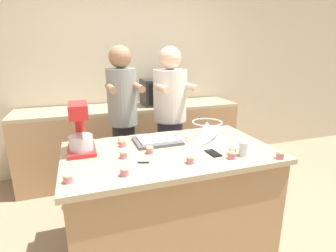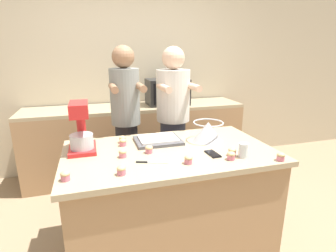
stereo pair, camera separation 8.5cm
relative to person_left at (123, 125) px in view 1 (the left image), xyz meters
The scene contains 23 objects.
ground_plane 1.19m from the person_left, 72.50° to the right, with size 16.00×16.00×0.00m, color #937A5B.
back_wall 1.22m from the person_left, 78.10° to the left, with size 10.00×0.06×2.70m.
island_counter 0.90m from the person_left, 72.50° to the right, with size 1.60×0.93×0.88m.
back_counter 0.90m from the person_left, 72.88° to the left, with size 2.80×0.60×0.93m.
person_left is the anchor object (origin of this frame).
person_right 0.50m from the person_left, ahead, with size 0.36×0.51×1.67m.
stand_mixer 0.71m from the person_left, 126.32° to the right, with size 0.20×0.30×0.38m.
mixing_bowl 0.87m from the person_left, 45.38° to the right, with size 0.26×0.26×0.16m.
baking_tray 0.57m from the person_left, 70.15° to the right, with size 0.38×0.30×0.04m.
microwave_oven 1.02m from the person_left, 49.09° to the left, with size 0.53×0.37×0.33m.
cell_phone 1.05m from the person_left, 60.88° to the right, with size 0.08×0.15×0.01m.
drinking_glass 1.24m from the person_left, 55.66° to the right, with size 0.07×0.07×0.10m.
knife 0.93m from the person_left, 88.01° to the right, with size 0.21×0.09×0.01m.
cupcake_0 1.15m from the person_left, 115.72° to the right, with size 0.06×0.06×0.06m.
cupcake_1 0.48m from the person_left, 101.41° to the right, with size 0.06×0.06×0.06m.
cupcake_2 1.07m from the person_left, 99.38° to the right, with size 0.06×0.06×0.06m.
cupcake_3 0.79m from the person_left, 99.57° to the right, with size 0.06×0.06×0.06m.
cupcake_4 1.20m from the person_left, 60.47° to the right, with size 0.06×0.06×0.06m.
cupcake_5 1.17m from the person_left, 56.85° to the right, with size 0.06×0.06×0.06m.
cupcake_6 0.76m from the person_left, 84.99° to the right, with size 0.06×0.06×0.06m.
cupcake_7 1.06m from the person_left, 74.59° to the right, with size 0.06×0.06×0.06m.
cupcake_8 0.55m from the person_left, 100.49° to the right, with size 0.06×0.06×0.06m.
cupcake_9 1.47m from the person_left, 51.58° to the right, with size 0.06×0.06×0.06m.
Camera 1 is at (-0.63, -1.79, 1.62)m, focal length 28.00 mm.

